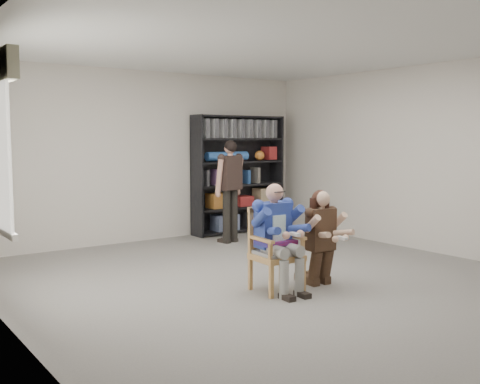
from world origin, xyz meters
TOP-DOWN VIEW (x-y plane):
  - room_shell at (0.00, 0.00)m, footprint 6.00×7.00m
  - floor at (0.00, 0.00)m, footprint 6.00×7.00m
  - armchair at (-0.26, -0.18)m, footprint 0.58×0.56m
  - seated_man at (-0.26, -0.18)m, footprint 0.58×0.77m
  - kneeling_woman at (0.32, -0.30)m, footprint 0.52×0.78m
  - bookshelf at (1.70, 3.28)m, footprint 1.80×0.38m
  - standing_man at (0.98, 2.51)m, footprint 0.56×0.38m

SIDE VIEW (x-z plane):
  - floor at x=0.00m, z-range -0.01..0.01m
  - armchair at x=-0.26m, z-range 0.00..0.94m
  - kneeling_woman at x=0.32m, z-range 0.00..1.12m
  - seated_man at x=-0.26m, z-range 0.00..1.22m
  - standing_man at x=0.98m, z-range 0.00..1.67m
  - bookshelf at x=1.70m, z-range 0.00..2.10m
  - room_shell at x=0.00m, z-range 0.00..2.80m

